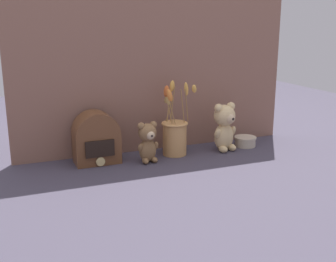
{
  "coord_description": "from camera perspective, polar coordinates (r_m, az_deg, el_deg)",
  "views": [
    {
      "loc": [
        -0.69,
        -1.7,
        0.61
      ],
      "look_at": [
        0.0,
        0.02,
        0.12
      ],
      "focal_mm": 45.0,
      "sensor_mm": 36.0,
      "label": 1
    }
  ],
  "objects": [
    {
      "name": "ground_plane",
      "position": [
        1.93,
        0.22,
        -3.69
      ],
      "size": [
        4.0,
        4.0,
        0.0
      ],
      "primitive_type": "plane",
      "color": "#3D3847"
    },
    {
      "name": "backdrop_wall",
      "position": [
        2.0,
        -1.59,
        8.67
      ],
      "size": [
        1.36,
        0.02,
        0.8
      ],
      "color": "#845B4C",
      "rests_on": "ground"
    },
    {
      "name": "teddy_bear_large",
      "position": [
        2.03,
        7.67,
        0.68
      ],
      "size": [
        0.13,
        0.12,
        0.23
      ],
      "color": "#DBBC84",
      "rests_on": "ground"
    },
    {
      "name": "teddy_bear_medium",
      "position": [
        1.86,
        -2.76,
        -1.4
      ],
      "size": [
        0.1,
        0.09,
        0.18
      ],
      "color": "olive",
      "rests_on": "ground"
    },
    {
      "name": "flower_vase",
      "position": [
        1.96,
        0.89,
        -0.38
      ],
      "size": [
        0.15,
        0.15,
        0.35
      ],
      "color": "tan",
      "rests_on": "ground"
    },
    {
      "name": "vintage_radio",
      "position": [
        1.88,
        -9.69,
        -1.14
      ],
      "size": [
        0.2,
        0.13,
        0.23
      ],
      "color": "brown",
      "rests_on": "ground"
    },
    {
      "name": "decorative_tin_tall",
      "position": [
        2.14,
        10.41,
        -1.39
      ],
      "size": [
        0.11,
        0.11,
        0.05
      ],
      "color": "beige",
      "rests_on": "ground"
    }
  ]
}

